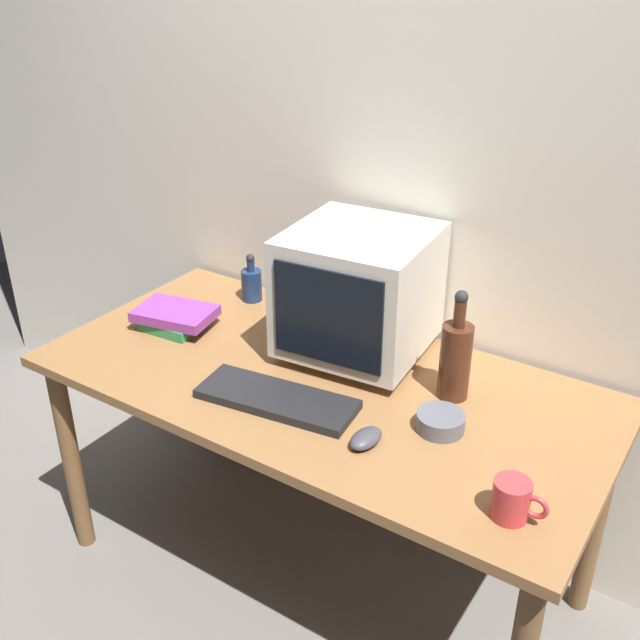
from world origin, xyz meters
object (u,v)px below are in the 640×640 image
object	(u,v)px
keyboard	(277,399)
book_stack	(174,318)
bottle_tall	(455,358)
bottle_short	(251,283)
crt_monitor	(359,292)
computer_mouse	(366,438)
mug	(512,500)
cd_spindle	(441,422)

from	to	relation	value
keyboard	book_stack	xyz separation A→B (m)	(-0.51, 0.16, 0.02)
keyboard	bottle_tall	size ratio (longest dim) A/B	1.37
keyboard	bottle_short	distance (m)	0.62
crt_monitor	bottle_tall	distance (m)	0.34
computer_mouse	mug	world-z (taller)	mug
mug	bottle_short	bearing A→B (deg)	154.52
cd_spindle	book_stack	bearing A→B (deg)	178.10
computer_mouse	keyboard	bearing A→B (deg)	-178.97
computer_mouse	bottle_tall	bearing A→B (deg)	81.10
keyboard	cd_spindle	distance (m)	0.42
keyboard	mug	bearing A→B (deg)	-14.10
computer_mouse	mug	size ratio (longest dim) A/B	0.83
computer_mouse	bottle_tall	distance (m)	0.33
crt_monitor	bottle_short	xyz separation A→B (m)	(-0.47, 0.10, -0.13)
book_stack	cd_spindle	distance (m)	0.91
crt_monitor	bottle_tall	xyz separation A→B (m)	(0.33, -0.06, -0.08)
bottle_short	mug	bearing A→B (deg)	-25.48
crt_monitor	cd_spindle	bearing A→B (deg)	-30.52
keyboard	cd_spindle	xyz separation A→B (m)	(0.40, 0.13, 0.01)
bottle_tall	cd_spindle	bearing A→B (deg)	-76.00
computer_mouse	bottle_short	size ratio (longest dim) A/B	0.61
crt_monitor	bottle_tall	size ratio (longest dim) A/B	1.37
cd_spindle	mug	bearing A→B (deg)	-38.08
keyboard	bottle_short	xyz separation A→B (m)	(-0.43, 0.45, 0.05)
bottle_short	book_stack	size ratio (longest dim) A/B	0.63
crt_monitor	book_stack	distance (m)	0.60
book_stack	computer_mouse	bearing A→B (deg)	-13.07
bottle_short	cd_spindle	distance (m)	0.89
bottle_tall	bottle_short	size ratio (longest dim) A/B	1.87
keyboard	bottle_short	bearing A→B (deg)	126.13
cd_spindle	computer_mouse	bearing A→B (deg)	-128.64
bottle_tall	book_stack	size ratio (longest dim) A/B	1.17
bottle_short	mug	distance (m)	1.21
keyboard	bottle_tall	xyz separation A→B (m)	(0.37, 0.28, 0.10)
keyboard	book_stack	distance (m)	0.53
bottle_tall	book_stack	world-z (taller)	bottle_tall
mug	cd_spindle	distance (m)	0.32
crt_monitor	computer_mouse	distance (m)	0.47
crt_monitor	book_stack	world-z (taller)	crt_monitor
bottle_tall	mug	size ratio (longest dim) A/B	2.55
mug	cd_spindle	world-z (taller)	mug
crt_monitor	keyboard	size ratio (longest dim) A/B	1.00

